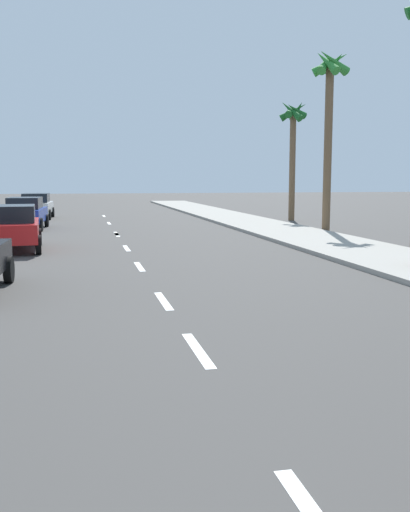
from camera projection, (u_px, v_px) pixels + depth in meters
ground_plane at (130, 253)px, 19.67m from camera, size 160.00×160.00×0.00m
sidewalk_strip at (318, 240)px, 23.18m from camera, size 3.60×80.00×0.14m
lane_stripe_2 at (198, 350)px, 8.53m from camera, size 0.16×1.80×0.01m
lane_stripe_3 at (163, 301)px, 11.93m from camera, size 0.16×1.80×0.01m
lane_stripe_4 at (139, 267)px, 16.57m from camera, size 0.16×1.80×0.01m
lane_stripe_5 at (127, 248)px, 20.93m from camera, size 0.16×1.80×0.01m
lane_stripe_6 at (117, 235)px, 25.93m from camera, size 0.16×1.80×0.01m
lane_stripe_7 at (116, 234)px, 26.48m from camera, size 0.16×1.80×0.01m
lane_stripe_8 at (109, 223)px, 32.63m from camera, size 0.16×1.80×0.01m
lane_stripe_9 at (104, 216)px, 38.90m from camera, size 0.16×1.80×0.01m
parked_car_red at (13, 226)px, 20.18m from camera, size 2.03×4.06×1.57m
parked_car_blue at (26, 212)px, 28.67m from camera, size 2.03×4.07×1.57m
parked_car_white at (37, 205)px, 36.32m from camera, size 2.00×4.11×1.57m
palm_tree_far at (329, 98)px, 26.70m from camera, size 1.77×1.63×8.41m
palm_tree_distant at (293, 131)px, 34.22m from camera, size 1.74×1.74×7.15m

